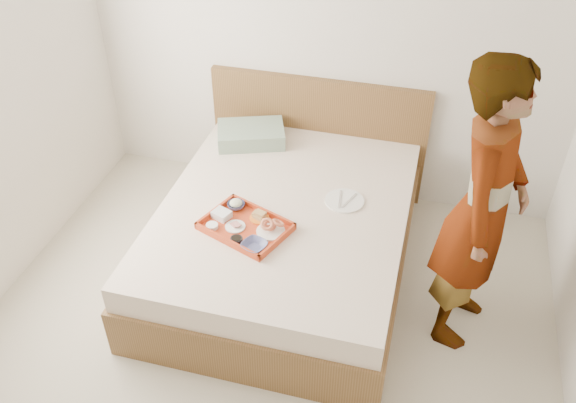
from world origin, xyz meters
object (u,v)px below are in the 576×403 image
Objects in this scene: dinner_plate at (345,201)px; tray at (245,226)px; bed at (285,237)px; person at (483,209)px.

tray is at bearing -141.46° from dinner_plate.
bed is at bearing -158.51° from dinner_plate.
person is at bearing -23.11° from dinner_plate.
bed is 7.85× the size of dinner_plate.
bed is 0.48m from dinner_plate.
tray is 1.98× the size of dinner_plate.
person is at bearing 24.75° from tray.
dinner_plate is 0.94m from person.
bed is 0.44m from tray.
person is (1.34, 0.08, 0.34)m from tray.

